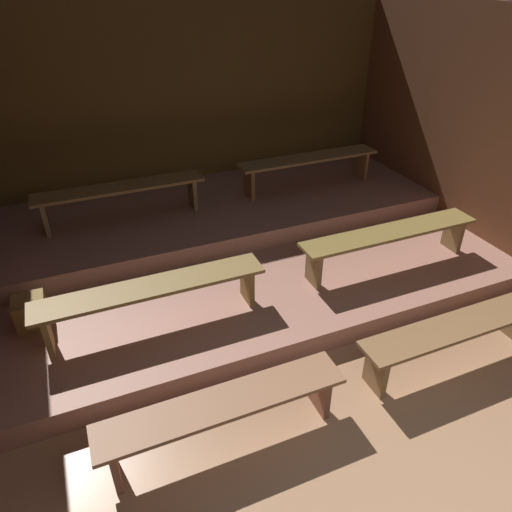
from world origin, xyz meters
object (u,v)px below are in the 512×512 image
Objects in this scene: bench_floor_right at (455,333)px; bench_middle_left at (121,193)px; bench_lower_right at (390,237)px; bench_lower_left at (152,293)px; bench_floor_left at (224,410)px; wooden_crate_lower at (31,311)px; bench_middle_right at (308,163)px.

bench_floor_right is 3.90m from bench_middle_left.
bench_lower_right reaches higher than bench_floor_right.
bench_middle_left reaches higher than bench_lower_left.
bench_floor_left is at bearing -80.56° from bench_lower_left.
bench_floor_right is 0.94× the size of bench_middle_left.
bench_lower_right is at bearing -35.25° from bench_middle_left.
wooden_crate_lower is (-1.10, -1.35, -0.43)m from bench_middle_left.
bench_middle_left is 7.08× the size of wooden_crate_lower.
bench_floor_right is at bearing -28.62° from bench_lower_left.
bench_lower_right reaches higher than wooden_crate_lower.
bench_middle_left is 1.00× the size of bench_middle_right.
bench_floor_left is 2.16m from wooden_crate_lower.
bench_floor_right is (2.16, 0.00, 0.00)m from bench_floor_left.
bench_floor_left is 3.90m from bench_middle_right.
bench_floor_left and bench_floor_right have the same top height.
bench_lower_right is 1.06× the size of bench_middle_left.
bench_lower_left reaches higher than bench_floor_left.
bench_floor_left is at bearing -151.38° from bench_lower_right.
bench_lower_left reaches higher than bench_floor_right.
bench_lower_right is (0.22, 1.29, 0.23)m from bench_floor_right.
bench_floor_left is 1.00× the size of bench_floor_right.
bench_lower_right is (2.59, 0.00, 0.00)m from bench_lower_left.
bench_lower_left is at bearing -22.76° from wooden_crate_lower.
wooden_crate_lower is at bearing 126.28° from bench_floor_left.
bench_floor_left is 0.89× the size of bench_lower_left.
bench_middle_right is 7.08× the size of wooden_crate_lower.
bench_middle_left reaches higher than bench_lower_right.
wooden_crate_lower is (-3.61, -1.35, -0.43)m from bench_middle_right.
wooden_crate_lower reaches higher than bench_floor_left.
wooden_crate_lower is at bearing -159.43° from bench_middle_right.
bench_lower_left is at bearing 99.44° from bench_floor_left.
bench_middle_left is 2.50m from bench_middle_right.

